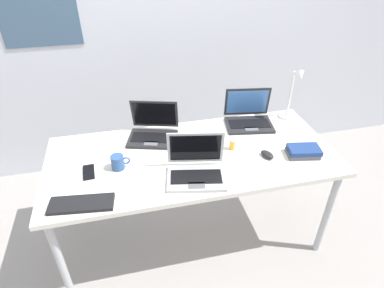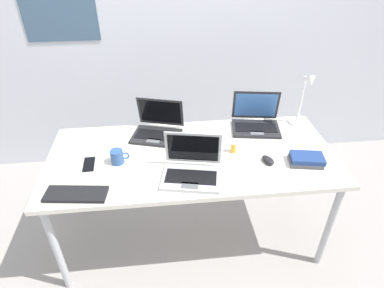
{
  "view_description": "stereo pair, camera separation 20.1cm",
  "coord_description": "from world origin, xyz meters",
  "px_view_note": "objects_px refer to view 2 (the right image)",
  "views": [
    {
      "loc": [
        -0.37,
        -1.61,
        1.96
      ],
      "look_at": [
        0.0,
        0.0,
        0.82
      ],
      "focal_mm": 30.48,
      "sensor_mm": 36.0,
      "label": 1
    },
    {
      "loc": [
        -0.18,
        -1.65,
        1.96
      ],
      "look_at": [
        0.0,
        0.0,
        0.82
      ],
      "focal_mm": 30.48,
      "sensor_mm": 36.0,
      "label": 2
    }
  ],
  "objects_px": {
    "desk_lamp": "(303,100)",
    "computer_mouse": "(268,160)",
    "laptop_back_right": "(192,169)",
    "laptop_center": "(256,121)",
    "external_keyboard": "(76,194)",
    "coffee_mug": "(117,157)",
    "cell_phone": "(89,164)",
    "laptop_near_mouse": "(158,129)",
    "book_stack": "(306,160)",
    "pill_bottle": "(234,147)"
  },
  "relations": [
    {
      "from": "book_stack",
      "to": "external_keyboard",
      "type": "bearing_deg",
      "value": -174.01
    },
    {
      "from": "laptop_back_right",
      "to": "computer_mouse",
      "type": "relative_size",
      "value": 3.88
    },
    {
      "from": "computer_mouse",
      "to": "cell_phone",
      "type": "height_order",
      "value": "computer_mouse"
    },
    {
      "from": "pill_bottle",
      "to": "coffee_mug",
      "type": "distance_m",
      "value": 0.72
    },
    {
      "from": "cell_phone",
      "to": "book_stack",
      "type": "xyz_separation_m",
      "value": [
        1.31,
        -0.12,
        0.02
      ]
    },
    {
      "from": "external_keyboard",
      "to": "computer_mouse",
      "type": "distance_m",
      "value": 1.12
    },
    {
      "from": "laptop_near_mouse",
      "to": "coffee_mug",
      "type": "bearing_deg",
      "value": -130.39
    },
    {
      "from": "laptop_center",
      "to": "laptop_near_mouse",
      "type": "distance_m",
      "value": 0.69
    },
    {
      "from": "laptop_near_mouse",
      "to": "external_keyboard",
      "type": "bearing_deg",
      "value": -128.74
    },
    {
      "from": "laptop_back_right",
      "to": "laptop_center",
      "type": "bearing_deg",
      "value": 43.54
    },
    {
      "from": "laptop_back_right",
      "to": "computer_mouse",
      "type": "xyz_separation_m",
      "value": [
        0.47,
        0.07,
        -0.03
      ]
    },
    {
      "from": "laptop_back_right",
      "to": "external_keyboard",
      "type": "bearing_deg",
      "value": -170.9
    },
    {
      "from": "laptop_back_right",
      "to": "computer_mouse",
      "type": "distance_m",
      "value": 0.48
    },
    {
      "from": "laptop_back_right",
      "to": "book_stack",
      "type": "xyz_separation_m",
      "value": [
        0.7,
        0.04,
        -0.02
      ]
    },
    {
      "from": "laptop_center",
      "to": "book_stack",
      "type": "distance_m",
      "value": 0.48
    },
    {
      "from": "external_keyboard",
      "to": "coffee_mug",
      "type": "distance_m",
      "value": 0.34
    },
    {
      "from": "laptop_center",
      "to": "computer_mouse",
      "type": "relative_size",
      "value": 3.78
    },
    {
      "from": "desk_lamp",
      "to": "coffee_mug",
      "type": "distance_m",
      "value": 1.3
    },
    {
      "from": "laptop_back_right",
      "to": "laptop_center",
      "type": "height_order",
      "value": "same"
    },
    {
      "from": "laptop_center",
      "to": "book_stack",
      "type": "bearing_deg",
      "value": -66.29
    },
    {
      "from": "desk_lamp",
      "to": "laptop_center",
      "type": "height_order",
      "value": "desk_lamp"
    },
    {
      "from": "desk_lamp",
      "to": "external_keyboard",
      "type": "distance_m",
      "value": 1.58
    },
    {
      "from": "laptop_near_mouse",
      "to": "pill_bottle",
      "type": "relative_size",
      "value": 4.83
    },
    {
      "from": "laptop_center",
      "to": "external_keyboard",
      "type": "bearing_deg",
      "value": -152.92
    },
    {
      "from": "laptop_back_right",
      "to": "laptop_near_mouse",
      "type": "distance_m",
      "value": 0.49
    },
    {
      "from": "cell_phone",
      "to": "pill_bottle",
      "type": "height_order",
      "value": "pill_bottle"
    },
    {
      "from": "cell_phone",
      "to": "coffee_mug",
      "type": "relative_size",
      "value": 1.2
    },
    {
      "from": "laptop_near_mouse",
      "to": "cell_phone",
      "type": "distance_m",
      "value": 0.52
    },
    {
      "from": "desk_lamp",
      "to": "laptop_near_mouse",
      "type": "height_order",
      "value": "desk_lamp"
    },
    {
      "from": "laptop_near_mouse",
      "to": "computer_mouse",
      "type": "distance_m",
      "value": 0.76
    },
    {
      "from": "desk_lamp",
      "to": "book_stack",
      "type": "bearing_deg",
      "value": -105.57
    },
    {
      "from": "external_keyboard",
      "to": "desk_lamp",
      "type": "bearing_deg",
      "value": 28.66
    },
    {
      "from": "external_keyboard",
      "to": "coffee_mug",
      "type": "relative_size",
      "value": 2.92
    },
    {
      "from": "desk_lamp",
      "to": "computer_mouse",
      "type": "xyz_separation_m",
      "value": [
        -0.35,
        -0.41,
        -0.18
      ]
    },
    {
      "from": "book_stack",
      "to": "coffee_mug",
      "type": "distance_m",
      "value": 1.14
    },
    {
      "from": "cell_phone",
      "to": "book_stack",
      "type": "relative_size",
      "value": 0.62
    },
    {
      "from": "laptop_back_right",
      "to": "pill_bottle",
      "type": "bearing_deg",
      "value": 34.78
    },
    {
      "from": "pill_bottle",
      "to": "cell_phone",
      "type": "bearing_deg",
      "value": -177.62
    },
    {
      "from": "external_keyboard",
      "to": "laptop_center",
      "type": "bearing_deg",
      "value": 34.05
    },
    {
      "from": "computer_mouse",
      "to": "pill_bottle",
      "type": "distance_m",
      "value": 0.23
    },
    {
      "from": "computer_mouse",
      "to": "coffee_mug",
      "type": "height_order",
      "value": "coffee_mug"
    },
    {
      "from": "laptop_near_mouse",
      "to": "laptop_back_right",
      "type": "bearing_deg",
      "value": -68.06
    },
    {
      "from": "laptop_center",
      "to": "desk_lamp",
      "type": "bearing_deg",
      "value": -0.59
    },
    {
      "from": "external_keyboard",
      "to": "coffee_mug",
      "type": "bearing_deg",
      "value": 60.11
    },
    {
      "from": "desk_lamp",
      "to": "laptop_center",
      "type": "distance_m",
      "value": 0.35
    },
    {
      "from": "book_stack",
      "to": "coffee_mug",
      "type": "xyz_separation_m",
      "value": [
        -1.13,
        0.13,
        0.02
      ]
    },
    {
      "from": "external_keyboard",
      "to": "book_stack",
      "type": "relative_size",
      "value": 1.5
    },
    {
      "from": "laptop_center",
      "to": "laptop_near_mouse",
      "type": "relative_size",
      "value": 0.95
    },
    {
      "from": "laptop_near_mouse",
      "to": "pill_bottle",
      "type": "distance_m",
      "value": 0.54
    },
    {
      "from": "desk_lamp",
      "to": "laptop_center",
      "type": "xyz_separation_m",
      "value": [
        -0.32,
        0.0,
        -0.15
      ]
    }
  ]
}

